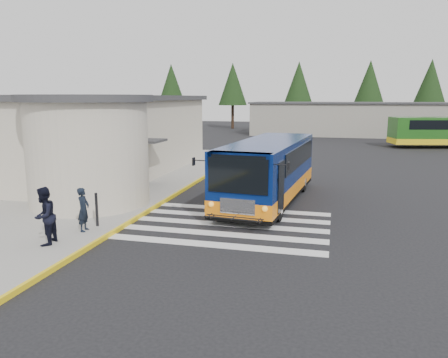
% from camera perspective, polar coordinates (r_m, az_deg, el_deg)
% --- Properties ---
extents(ground, '(140.00, 140.00, 0.00)m').
position_cam_1_polar(ground, '(17.62, 2.22, -5.33)').
color(ground, black).
rests_on(ground, ground).
extents(sidewalk, '(10.00, 34.00, 0.15)m').
position_cam_1_polar(sidewalk, '(24.55, -16.72, -1.02)').
color(sidewalk, gray).
rests_on(sidewalk, ground).
extents(curb_strip, '(0.12, 34.00, 0.16)m').
position_cam_1_polar(curb_strip, '(22.43, -5.79, -1.68)').
color(curb_strip, yellow).
rests_on(curb_strip, ground).
extents(station_building, '(12.70, 18.70, 4.80)m').
position_cam_1_polar(station_building, '(27.61, -17.21, 5.44)').
color(station_building, beige).
rests_on(station_building, ground).
extents(crosswalk, '(8.00, 5.35, 0.01)m').
position_cam_1_polar(crosswalk, '(16.98, -0.01, -5.92)').
color(crosswalk, silver).
rests_on(crosswalk, ground).
extents(depot_building, '(26.40, 8.40, 4.20)m').
position_cam_1_polar(depot_building, '(58.69, 16.80, 7.54)').
color(depot_building, gray).
rests_on(depot_building, ground).
extents(tree_line, '(58.40, 4.40, 10.00)m').
position_cam_1_polar(tree_line, '(66.66, 16.99, 11.87)').
color(tree_line, black).
rests_on(tree_line, ground).
extents(transit_bus, '(4.02, 10.34, 2.86)m').
position_cam_1_polar(transit_bus, '(20.42, 5.80, 0.78)').
color(transit_bus, navy).
rests_on(transit_bus, ground).
extents(pedestrian_a, '(0.45, 0.62, 1.57)m').
position_cam_1_polar(pedestrian_a, '(16.27, -17.88, -3.81)').
color(pedestrian_a, black).
rests_on(pedestrian_a, sidewalk).
extents(pedestrian_b, '(0.84, 1.01, 1.89)m').
position_cam_1_polar(pedestrian_b, '(15.17, -22.45, -4.51)').
color(pedestrian_b, black).
rests_on(pedestrian_b, sidewalk).
extents(bollard, '(0.10, 0.10, 1.25)m').
position_cam_1_polar(bollard, '(16.77, -16.29, -3.85)').
color(bollard, black).
rests_on(bollard, sidewalk).
extents(far_bus_a, '(8.42, 3.86, 2.10)m').
position_cam_1_polar(far_bus_a, '(47.81, 25.77, 5.43)').
color(far_bus_a, '#09064B').
rests_on(far_bus_a, ground).
extents(far_bus_b, '(10.18, 4.88, 2.53)m').
position_cam_1_polar(far_bus_b, '(47.42, 26.69, 5.66)').
color(far_bus_b, '#1C5316').
rests_on(far_bus_b, ground).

